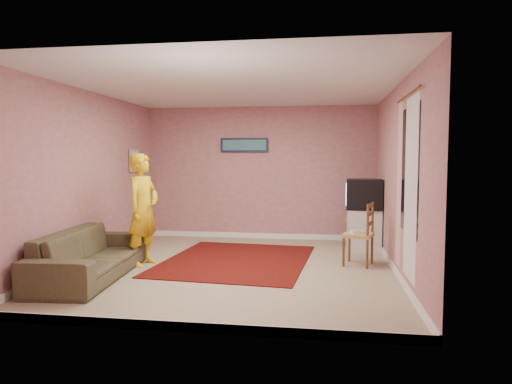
# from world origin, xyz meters

# --- Properties ---
(ground) EXTENTS (5.00, 5.00, 0.00)m
(ground) POSITION_xyz_m (0.00, 0.00, 0.00)
(ground) COLOR tan
(ground) RESTS_ON ground
(wall_back) EXTENTS (4.50, 0.02, 2.60)m
(wall_back) POSITION_xyz_m (0.00, 2.50, 1.30)
(wall_back) COLOR tan
(wall_back) RESTS_ON ground
(wall_front) EXTENTS (4.50, 0.02, 2.60)m
(wall_front) POSITION_xyz_m (0.00, -2.50, 1.30)
(wall_front) COLOR tan
(wall_front) RESTS_ON ground
(wall_left) EXTENTS (0.02, 5.00, 2.60)m
(wall_left) POSITION_xyz_m (-2.25, 0.00, 1.30)
(wall_left) COLOR tan
(wall_left) RESTS_ON ground
(wall_right) EXTENTS (0.02, 5.00, 2.60)m
(wall_right) POSITION_xyz_m (2.25, 0.00, 1.30)
(wall_right) COLOR tan
(wall_right) RESTS_ON ground
(ceiling) EXTENTS (4.50, 5.00, 0.02)m
(ceiling) POSITION_xyz_m (0.00, 0.00, 2.60)
(ceiling) COLOR silver
(ceiling) RESTS_ON wall_back
(baseboard_back) EXTENTS (4.50, 0.02, 0.10)m
(baseboard_back) POSITION_xyz_m (0.00, 2.49, 0.05)
(baseboard_back) COLOR white
(baseboard_back) RESTS_ON ground
(baseboard_front) EXTENTS (4.50, 0.02, 0.10)m
(baseboard_front) POSITION_xyz_m (0.00, -2.49, 0.05)
(baseboard_front) COLOR white
(baseboard_front) RESTS_ON ground
(baseboard_left) EXTENTS (0.02, 5.00, 0.10)m
(baseboard_left) POSITION_xyz_m (-2.24, 0.00, 0.05)
(baseboard_left) COLOR white
(baseboard_left) RESTS_ON ground
(baseboard_right) EXTENTS (0.02, 5.00, 0.10)m
(baseboard_right) POSITION_xyz_m (2.24, 0.00, 0.05)
(baseboard_right) COLOR white
(baseboard_right) RESTS_ON ground
(window) EXTENTS (0.01, 1.10, 1.50)m
(window) POSITION_xyz_m (2.24, -0.90, 1.45)
(window) COLOR black
(window) RESTS_ON wall_right
(curtain_sheer) EXTENTS (0.01, 0.75, 2.10)m
(curtain_sheer) POSITION_xyz_m (2.23, -1.05, 1.25)
(curtain_sheer) COLOR white
(curtain_sheer) RESTS_ON wall_right
(curtain_floral) EXTENTS (0.01, 0.35, 2.10)m
(curtain_floral) POSITION_xyz_m (2.21, -0.35, 1.25)
(curtain_floral) COLOR beige
(curtain_floral) RESTS_ON wall_right
(curtain_rod) EXTENTS (0.02, 1.40, 0.02)m
(curtain_rod) POSITION_xyz_m (2.20, -0.90, 2.32)
(curtain_rod) COLOR brown
(curtain_rod) RESTS_ON wall_right
(picture_back) EXTENTS (0.95, 0.04, 0.28)m
(picture_back) POSITION_xyz_m (-0.30, 2.47, 1.85)
(picture_back) COLOR #161D3C
(picture_back) RESTS_ON wall_back
(picture_left) EXTENTS (0.04, 0.38, 0.42)m
(picture_left) POSITION_xyz_m (-2.22, 1.60, 1.55)
(picture_left) COLOR tan
(picture_left) RESTS_ON wall_left
(area_rug) EXTENTS (2.36, 2.85, 0.01)m
(area_rug) POSITION_xyz_m (-0.08, 0.46, 0.01)
(area_rug) COLOR black
(area_rug) RESTS_ON ground
(tv_cabinet) EXTENTS (0.56, 0.51, 0.71)m
(tv_cabinet) POSITION_xyz_m (1.95, 1.58, 0.36)
(tv_cabinet) COLOR silver
(tv_cabinet) RESTS_ON ground
(crt_tv) EXTENTS (0.64, 0.58, 0.52)m
(crt_tv) POSITION_xyz_m (1.94, 1.58, 0.97)
(crt_tv) COLOR black
(crt_tv) RESTS_ON tv_cabinet
(chair_a) EXTENTS (0.51, 0.50, 0.51)m
(chair_a) POSITION_xyz_m (1.91, 2.20, 0.58)
(chair_a) COLOR tan
(chair_a) RESTS_ON ground
(dvd_player) EXTENTS (0.42, 0.35, 0.06)m
(dvd_player) POSITION_xyz_m (1.91, 2.20, 0.51)
(dvd_player) COLOR #B5B4B9
(dvd_player) RESTS_ON chair_a
(blue_throw) EXTENTS (0.40, 0.05, 0.42)m
(blue_throw) POSITION_xyz_m (1.91, 2.20, 0.76)
(blue_throw) COLOR #8298D5
(blue_throw) RESTS_ON chair_a
(chair_b) EXTENTS (0.51, 0.52, 0.51)m
(chair_b) POSITION_xyz_m (1.77, 0.42, 0.57)
(chair_b) COLOR tan
(chair_b) RESTS_ON ground
(game_console) EXTENTS (0.24, 0.20, 0.04)m
(game_console) POSITION_xyz_m (1.77, 0.42, 0.50)
(game_console) COLOR silver
(game_console) RESTS_ON chair_b
(sofa) EXTENTS (1.04, 2.25, 0.64)m
(sofa) POSITION_xyz_m (-1.80, -0.83, 0.32)
(sofa) COLOR brown
(sofa) RESTS_ON ground
(person) EXTENTS (0.54, 0.69, 1.66)m
(person) POSITION_xyz_m (-1.40, -0.00, 0.83)
(person) COLOR yellow
(person) RESTS_ON ground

